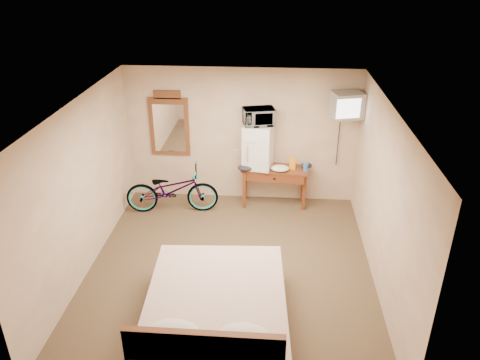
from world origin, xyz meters
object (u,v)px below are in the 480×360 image
(desk, at_px, (274,175))
(mini_fridge, at_px, (258,146))
(blue_cup, at_px, (306,167))
(wall_mirror, at_px, (169,125))
(bed, at_px, (215,316))
(crt_television, at_px, (347,105))
(microwave, at_px, (259,117))
(bicycle, at_px, (172,190))

(desk, xyz_separation_m, mini_fridge, (-0.31, 0.05, 0.54))
(blue_cup, relative_size, wall_mirror, 0.12)
(mini_fridge, height_order, wall_mirror, wall_mirror)
(desk, bearing_deg, blue_cup, -7.43)
(mini_fridge, distance_m, bed, 3.55)
(crt_television, bearing_deg, blue_cup, -171.95)
(blue_cup, bearing_deg, microwave, 171.85)
(desk, relative_size, bicycle, 0.74)
(mini_fridge, distance_m, crt_television, 1.69)
(wall_mirror, height_order, bed, wall_mirror)
(wall_mirror, bearing_deg, microwave, -7.56)
(crt_television, relative_size, wall_mirror, 0.52)
(blue_cup, distance_m, bicycle, 2.43)
(microwave, bearing_deg, blue_cup, -22.15)
(mini_fridge, height_order, crt_television, crt_television)
(wall_mirror, bearing_deg, bicycle, -79.48)
(desk, height_order, blue_cup, blue_cup)
(desk, bearing_deg, microwave, 170.56)
(bicycle, bearing_deg, microwave, -81.40)
(bicycle, bearing_deg, crt_television, -89.45)
(desk, bearing_deg, mini_fridge, 170.60)
(desk, relative_size, wall_mirror, 1.00)
(microwave, relative_size, bicycle, 0.32)
(mini_fridge, distance_m, bicycle, 1.73)
(mini_fridge, bearing_deg, wall_mirror, 172.44)
(mini_fridge, bearing_deg, desk, -9.40)
(wall_mirror, bearing_deg, blue_cup, -7.76)
(desk, height_order, crt_television, crt_television)
(desk, distance_m, crt_television, 1.78)
(crt_television, height_order, bed, crt_television)
(bed, bearing_deg, microwave, 83.90)
(bed, bearing_deg, desk, 78.68)
(wall_mirror, bearing_deg, crt_television, -4.61)
(bicycle, height_order, bed, bed)
(bicycle, bearing_deg, mini_fridge, -81.40)
(blue_cup, bearing_deg, crt_television, 8.05)
(mini_fridge, height_order, bed, mini_fridge)
(wall_mirror, bearing_deg, bed, -70.75)
(blue_cup, xyz_separation_m, wall_mirror, (-2.49, 0.34, 0.61))
(mini_fridge, xyz_separation_m, blue_cup, (0.86, -0.12, -0.33))
(crt_television, xyz_separation_m, wall_mirror, (-3.12, 0.25, -0.52))
(crt_television, bearing_deg, microwave, 178.67)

